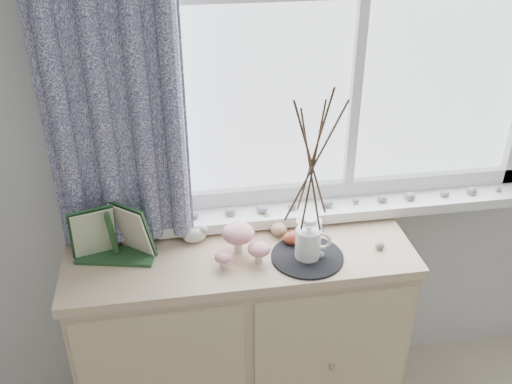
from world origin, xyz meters
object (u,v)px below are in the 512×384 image
toadstool_cluster (241,240)px  twig_pitcher (313,160)px  botanical_book (112,237)px  sideboard (241,339)px

toadstool_cluster → twig_pitcher: (0.22, -0.05, 0.31)m
botanical_book → toadstool_cluster: size_ratio=1.59×
twig_pitcher → toadstool_cluster: bearing=-169.5°
botanical_book → toadstool_cluster: botanical_book is taller
botanical_book → twig_pitcher: bearing=5.8°
sideboard → botanical_book: (-0.42, -0.01, 0.53)m
botanical_book → twig_pitcher: 0.70m
botanical_book → toadstool_cluster: 0.42m
sideboard → botanical_book: bearing=-178.6°
sideboard → twig_pitcher: (0.22, -0.09, 0.80)m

